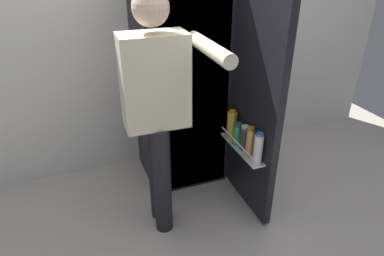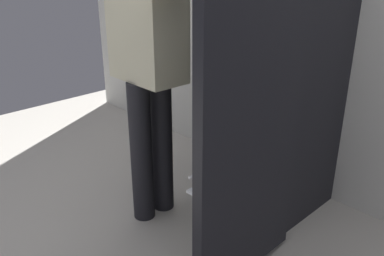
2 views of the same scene
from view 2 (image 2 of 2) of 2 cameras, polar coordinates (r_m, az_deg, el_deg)
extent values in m
plane|color=#B7B2A8|center=(2.27, 1.28, -14.57)|extent=(5.16, 5.16, 0.00)
cube|color=black|center=(2.27, 11.23, 9.63)|extent=(0.63, 0.57, 1.75)
cube|color=white|center=(2.05, 6.57, 8.52)|extent=(0.59, 0.01, 1.71)
cube|color=white|center=(2.08, 7.46, 10.03)|extent=(0.55, 0.09, 0.01)
cube|color=black|center=(1.61, 8.71, 4.80)|extent=(0.05, 0.62, 1.71)
cube|color=white|center=(1.81, 6.14, -6.47)|extent=(0.09, 0.51, 0.01)
cylinder|color=silver|center=(1.80, 5.23, -4.33)|extent=(0.01, 0.49, 0.01)
cylinder|color=gold|center=(1.88, 9.67, -1.78)|extent=(0.07, 0.07, 0.20)
cylinder|color=#BC8419|center=(1.84, 9.90, 1.40)|extent=(0.05, 0.05, 0.02)
cylinder|color=tan|center=(1.68, 3.94, -4.68)|extent=(0.06, 0.06, 0.19)
cylinder|color=#996623|center=(1.64, 4.05, -1.27)|extent=(0.05, 0.05, 0.02)
cylinder|color=#333842|center=(1.75, 6.22, -4.19)|extent=(0.07, 0.07, 0.17)
cylinder|color=silver|center=(1.71, 6.35, -1.44)|extent=(0.05, 0.05, 0.02)
cylinder|color=green|center=(1.82, 7.48, -3.50)|extent=(0.07, 0.07, 0.15)
cylinder|color=#195B28|center=(1.78, 7.62, -1.04)|extent=(0.06, 0.06, 0.02)
cylinder|color=white|center=(1.61, 1.56, -5.63)|extent=(0.06, 0.06, 0.21)
cylinder|color=#335BB2|center=(1.56, 1.61, -1.94)|extent=(0.05, 0.05, 0.02)
cylinder|color=#4C7F3D|center=(2.07, 7.30, 11.26)|extent=(0.07, 0.07, 0.08)
cylinder|color=black|center=(2.29, -4.25, -2.50)|extent=(0.12, 0.12, 0.80)
cylinder|color=black|center=(2.22, -7.12, -3.55)|extent=(0.12, 0.12, 0.80)
cube|color=beige|center=(2.05, -6.41, 14.41)|extent=(0.40, 0.23, 0.57)
cylinder|color=beige|center=(2.18, -2.08, 14.39)|extent=(0.08, 0.08, 0.53)
camera|label=1|loc=(2.18, -65.95, 20.79)|focal=31.52mm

